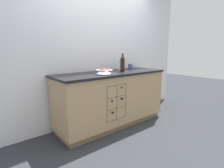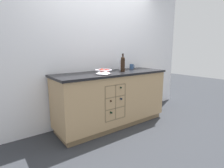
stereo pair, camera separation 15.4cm
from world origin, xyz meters
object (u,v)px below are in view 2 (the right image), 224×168
fruit_bowl (103,71)px  white_pitcher (122,65)px  ceramic_mug (132,67)px  standing_wine_bottle (123,64)px

fruit_bowl → white_pitcher: bearing=22.2°
fruit_bowl → ceramic_mug: size_ratio=2.25×
fruit_bowl → ceramic_mug: ceramic_mug is taller
white_pitcher → ceramic_mug: white_pitcher is taller
fruit_bowl → ceramic_mug: bearing=18.4°
white_pitcher → ceramic_mug: 0.30m
white_pitcher → standing_wine_bottle: (-0.12, -0.16, 0.04)m
standing_wine_bottle → white_pitcher: bearing=52.6°
white_pitcher → fruit_bowl: bearing=-157.8°
fruit_bowl → standing_wine_bottle: 0.47m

